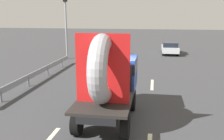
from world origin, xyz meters
name	(u,v)px	position (x,y,z in m)	size (l,w,h in m)	color
ground_plane	(115,114)	(0.00, 0.00, 0.00)	(120.00, 120.00, 0.00)	#38383A
flatbed_truck	(109,77)	(-0.17, -0.34, 1.72)	(2.02, 4.48, 3.56)	black
distant_sedan	(170,48)	(3.23, 17.38, 0.68)	(1.66, 3.86, 1.26)	black
traffic_light	(66,16)	(-6.44, 12.75, 3.96)	(0.42, 0.36, 6.11)	gray
guardrail	(39,72)	(-5.65, 4.87, 0.52)	(0.10, 11.22, 0.71)	gray
lane_dash_left_far	(98,81)	(-1.87, 5.19, 0.00)	(2.36, 0.16, 0.01)	beige
lane_dash_right_far	(152,85)	(1.53, 5.00, 0.00)	(2.35, 0.16, 0.01)	beige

